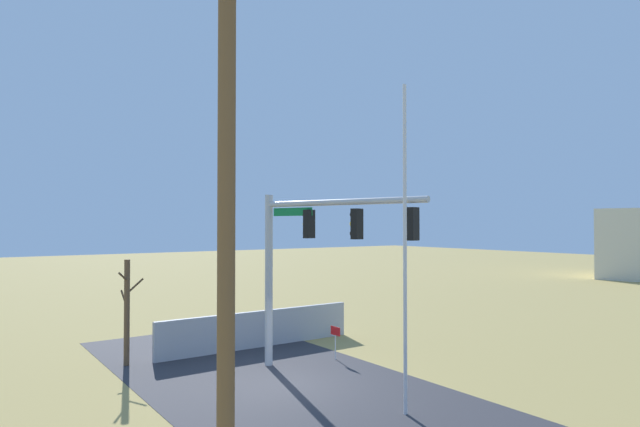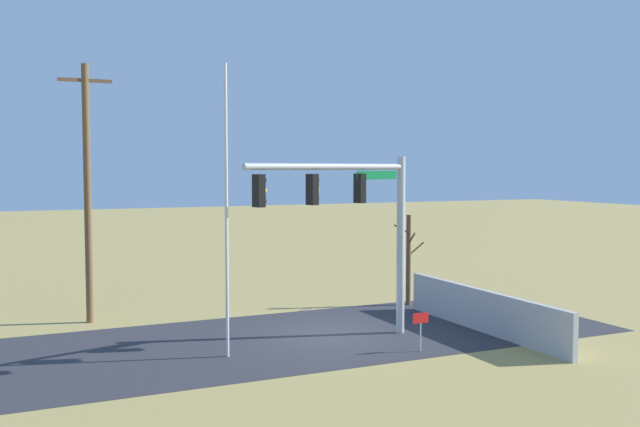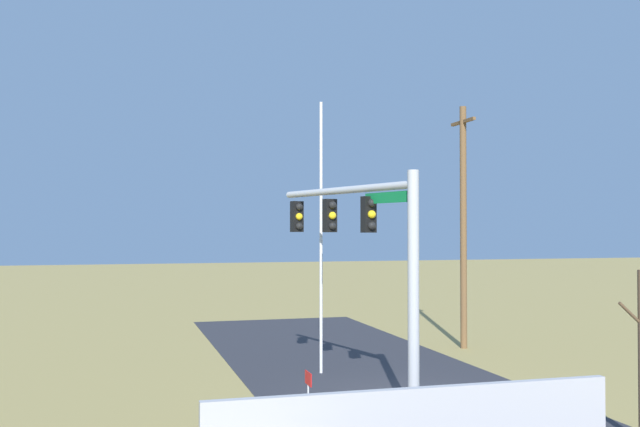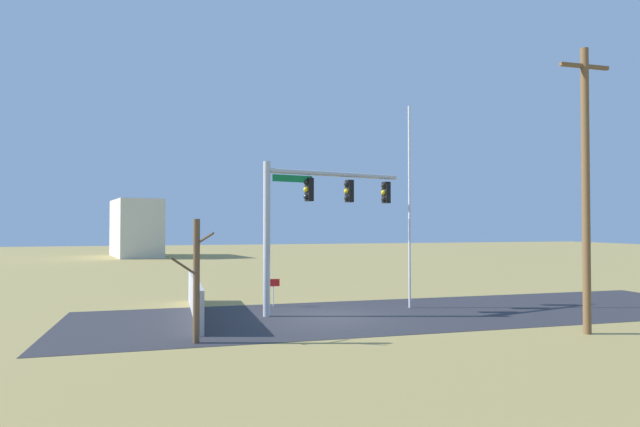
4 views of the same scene
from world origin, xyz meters
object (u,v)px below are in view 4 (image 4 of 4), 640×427
(flagpole, at_px, (409,206))
(utility_pole, at_px, (586,185))
(signal_mast, at_px, (311,207))
(distant_building, at_px, (136,228))
(open_sign, at_px, (273,286))
(bare_tree, at_px, (196,279))

(flagpole, height_order, utility_pole, utility_pole)
(signal_mast, xyz_separation_m, distant_building, (9.24, -43.65, -1.10))
(flagpole, bearing_deg, distant_building, -72.58)
(utility_pole, relative_size, open_sign, 7.78)
(signal_mast, xyz_separation_m, open_sign, (1.19, -1.93, -3.44))
(signal_mast, distance_m, open_sign, 4.12)
(distant_building, bearing_deg, flagpole, -174.73)
(flagpole, bearing_deg, bare_tree, 26.84)
(open_sign, xyz_separation_m, distant_building, (8.05, -41.72, 2.34))
(open_sign, bearing_deg, utility_pole, 135.80)
(signal_mast, relative_size, utility_pole, 0.67)
(flagpole, xyz_separation_m, bare_tree, (9.27, 4.69, -2.45))
(bare_tree, xyz_separation_m, distant_building, (4.42, -48.32, 1.30))
(flagpole, height_order, distant_building, flagpole)
(flagpole, xyz_separation_m, distant_building, (13.69, -43.63, -1.15))
(signal_mast, height_order, flagpole, flagpole)
(signal_mast, bearing_deg, utility_pole, 138.94)
(bare_tree, bearing_deg, flagpole, -153.16)
(bare_tree, bearing_deg, utility_pole, 170.78)
(flagpole, relative_size, bare_tree, 2.33)
(utility_pole, xyz_separation_m, bare_tree, (12.51, -2.03, -2.96))
(bare_tree, bearing_deg, distant_building, -84.77)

